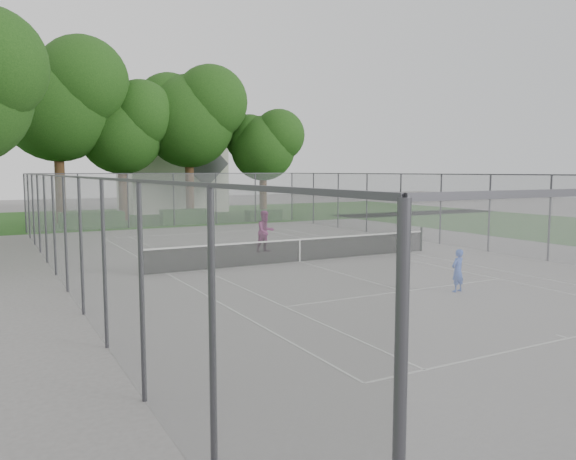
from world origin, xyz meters
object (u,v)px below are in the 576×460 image
house (171,164)px  girl_player (458,270)px  woman_player (265,231)px  tennis_net (300,249)px

house → girl_player: house is taller
house → woman_player: house is taller
girl_player → house: bearing=-103.4°
tennis_net → girl_player: (1.41, -7.19, 0.14)m
house → girl_player: size_ratio=8.19×
house → girl_player: (-2.60, -37.90, -3.65)m
tennis_net → house: size_ratio=1.21×
tennis_net → house: 31.21m
girl_player → woman_player: woman_player is taller
girl_player → woman_player: (-1.42, 10.31, 0.29)m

